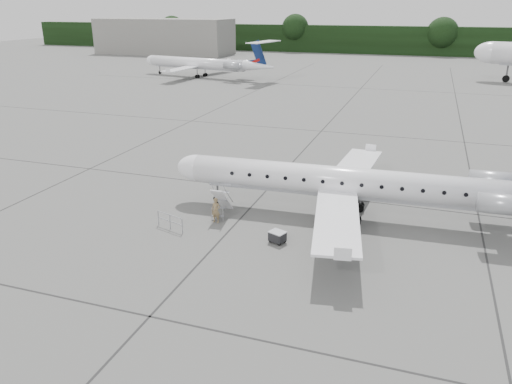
% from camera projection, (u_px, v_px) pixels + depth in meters
% --- Properties ---
extents(ground, '(320.00, 320.00, 0.00)m').
position_uv_depth(ground, '(310.00, 240.00, 31.03)').
color(ground, slate).
rests_on(ground, ground).
extents(treeline, '(260.00, 4.00, 8.00)m').
position_uv_depth(treeline, '(412.00, 41.00, 144.76)').
color(treeline, black).
rests_on(treeline, ground).
extents(terminal_building, '(40.00, 14.00, 10.00)m').
position_uv_depth(terminal_building, '(164.00, 36.00, 147.92)').
color(terminal_building, slate).
rests_on(terminal_building, ground).
extents(main_regional_jet, '(28.48, 21.17, 7.06)m').
position_uv_depth(main_regional_jet, '(347.00, 168.00, 33.34)').
color(main_regional_jet, white).
rests_on(main_regional_jet, ground).
extents(airstair, '(0.96, 2.25, 2.21)m').
position_uv_depth(airstair, '(222.00, 200.00, 34.37)').
color(airstair, white).
rests_on(airstair, ground).
extents(passenger, '(0.65, 0.44, 1.72)m').
position_uv_depth(passenger, '(216.00, 210.00, 33.33)').
color(passenger, olive).
rests_on(passenger, ground).
extents(safety_railing, '(2.12, 0.74, 1.00)m').
position_uv_depth(safety_railing, '(170.00, 222.00, 32.44)').
color(safety_railing, '#999BA1').
rests_on(safety_railing, ground).
extents(baggage_cart, '(1.12, 1.02, 0.79)m').
position_uv_depth(baggage_cart, '(277.00, 237.00, 30.62)').
color(baggage_cart, black).
rests_on(baggage_cart, ground).
extents(bg_regional_left, '(32.20, 25.75, 7.57)m').
position_uv_depth(bg_regional_left, '(196.00, 58.00, 100.27)').
color(bg_regional_left, white).
rests_on(bg_regional_left, ground).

